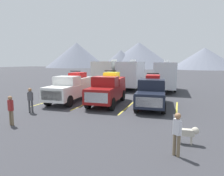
# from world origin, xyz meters

# --- Properties ---
(ground_plane) EXTENTS (240.00, 240.00, 0.00)m
(ground_plane) POSITION_xyz_m (0.00, 0.00, 0.00)
(ground_plane) COLOR #38383D
(pickup_truck_a) EXTENTS (2.44, 5.86, 2.61)m
(pickup_truck_a) POSITION_xyz_m (-3.47, -0.76, 1.21)
(pickup_truck_a) COLOR white
(pickup_truck_a) RESTS_ON ground
(pickup_truck_b) EXTENTS (2.43, 5.39, 2.69)m
(pickup_truck_b) POSITION_xyz_m (-0.09, -0.72, 1.24)
(pickup_truck_b) COLOR maroon
(pickup_truck_b) RESTS_ON ground
(pickup_truck_c) EXTENTS (2.42, 5.65, 2.51)m
(pickup_truck_c) POSITION_xyz_m (3.39, -0.34, 1.14)
(pickup_truck_c) COLOR black
(pickup_truck_c) RESTS_ON ground
(lot_stripe_a) EXTENTS (0.12, 5.50, 0.01)m
(lot_stripe_a) POSITION_xyz_m (-5.25, -0.95, 0.00)
(lot_stripe_a) COLOR gold
(lot_stripe_a) RESTS_ON ground
(lot_stripe_b) EXTENTS (0.12, 5.50, 0.01)m
(lot_stripe_b) POSITION_xyz_m (-1.75, -0.95, 0.00)
(lot_stripe_b) COLOR gold
(lot_stripe_b) RESTS_ON ground
(lot_stripe_c) EXTENTS (0.12, 5.50, 0.01)m
(lot_stripe_c) POSITION_xyz_m (1.75, -0.95, 0.00)
(lot_stripe_c) COLOR gold
(lot_stripe_c) RESTS_ON ground
(lot_stripe_d) EXTENTS (0.12, 5.50, 0.01)m
(lot_stripe_d) POSITION_xyz_m (5.25, -0.95, 0.00)
(lot_stripe_d) COLOR gold
(lot_stripe_d) RESTS_ON ground
(camper_trailer_a) EXTENTS (2.72, 9.04, 3.76)m
(camper_trailer_a) POSITION_xyz_m (-3.08, 8.45, 1.98)
(camper_trailer_a) COLOR silver
(camper_trailer_a) RESTS_ON ground
(camper_trailer_b) EXTENTS (2.67, 7.47, 3.73)m
(camper_trailer_b) POSITION_xyz_m (-0.37, 8.31, 1.97)
(camper_trailer_b) COLOR silver
(camper_trailer_b) RESTS_ON ground
(camper_trailer_c) EXTENTS (2.57, 7.24, 3.65)m
(camper_trailer_c) POSITION_xyz_m (3.84, 7.96, 1.92)
(camper_trailer_c) COLOR silver
(camper_trailer_c) RESTS_ON ground
(person_a) EXTENTS (0.31, 0.28, 1.59)m
(person_a) POSITION_xyz_m (5.34, -8.03, 0.92)
(person_a) COLOR #726047
(person_a) RESTS_ON ground
(person_b) EXTENTS (0.35, 0.22, 1.59)m
(person_b) POSITION_xyz_m (-3.03, -7.46, 0.92)
(person_b) COLOR #726047
(person_b) RESTS_ON ground
(person_c) EXTENTS (0.33, 0.30, 1.67)m
(person_c) POSITION_xyz_m (-3.92, -5.09, 0.96)
(person_c) COLOR #3F3F42
(person_c) RESTS_ON ground
(dog) EXTENTS (0.94, 0.32, 0.74)m
(dog) POSITION_xyz_m (5.81, -6.80, 0.50)
(dog) COLOR beige
(dog) RESTS_ON ground
(mountain_ridge) EXTENTS (158.51, 50.10, 16.88)m
(mountain_ridge) POSITION_xyz_m (-13.34, 95.74, 7.03)
(mountain_ridge) COLOR slate
(mountain_ridge) RESTS_ON ground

